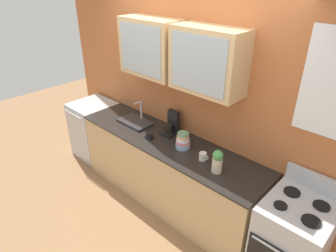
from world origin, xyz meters
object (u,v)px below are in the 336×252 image
at_px(sink_faucet, 136,121).
at_px(stove_range, 291,242).
at_px(vase, 217,161).
at_px(dishwasher, 95,129).
at_px(cup_near_bowls, 203,156).
at_px(coffee_maker, 171,125).
at_px(bowl_stack, 183,141).
at_px(cup_near_sink, 149,136).

bearing_deg(sink_faucet, stove_range, -1.18).
bearing_deg(vase, dishwasher, 177.85).
xyz_separation_m(stove_range, cup_near_bowls, (-1.04, -0.02, 0.48)).
bearing_deg(stove_range, coffee_maker, 174.07).
bearing_deg(bowl_stack, sink_faucet, 178.18).
height_order(vase, coffee_maker, coffee_maker).
height_order(stove_range, vase, vase).
xyz_separation_m(cup_near_bowls, coffee_maker, (-0.64, 0.20, 0.06)).
distance_m(dishwasher, coffee_maker, 1.59).
bearing_deg(vase, cup_near_bowls, 163.10).
height_order(vase, dishwasher, vase).
bearing_deg(sink_faucet, dishwasher, -177.01).
distance_m(cup_near_bowls, coffee_maker, 0.68).
height_order(vase, cup_near_bowls, vase).
distance_m(sink_faucet, coffee_maker, 0.55).
relative_size(stove_range, dishwasher, 1.20).
distance_m(vase, dishwasher, 2.42).
distance_m(stove_range, bowl_stack, 1.45).
relative_size(stove_range, vase, 4.30).
relative_size(cup_near_bowls, dishwasher, 0.13).
distance_m(stove_range, cup_near_bowls, 1.14).
height_order(sink_faucet, cup_near_bowls, sink_faucet).
bearing_deg(vase, coffee_maker, 162.89).
xyz_separation_m(sink_faucet, cup_near_bowls, (1.17, -0.07, 0.02)).
height_order(bowl_stack, cup_near_sink, bowl_stack).
distance_m(stove_range, dishwasher, 3.16).
xyz_separation_m(bowl_stack, vase, (0.54, -0.11, 0.04)).
bearing_deg(vase, cup_near_sink, -178.99).
distance_m(bowl_stack, cup_near_sink, 0.44).
bearing_deg(vase, bowl_stack, 168.45).
bearing_deg(sink_faucet, cup_near_sink, -19.70).
height_order(sink_faucet, dishwasher, sink_faucet).
relative_size(sink_faucet, cup_near_sink, 3.72).
xyz_separation_m(sink_faucet, cup_near_sink, (0.43, -0.15, 0.02)).
distance_m(bowl_stack, cup_near_bowls, 0.32).
bearing_deg(cup_near_sink, dishwasher, 175.67).
xyz_separation_m(cup_near_sink, coffee_maker, (0.09, 0.28, 0.07)).
xyz_separation_m(bowl_stack, coffee_maker, (-0.32, 0.16, 0.02)).
bearing_deg(sink_faucet, bowl_stack, -1.82).
xyz_separation_m(cup_near_sink, cup_near_bowls, (0.73, 0.09, 0.00)).
bearing_deg(cup_near_sink, bowl_stack, 17.07).
bearing_deg(stove_range, vase, -173.51).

